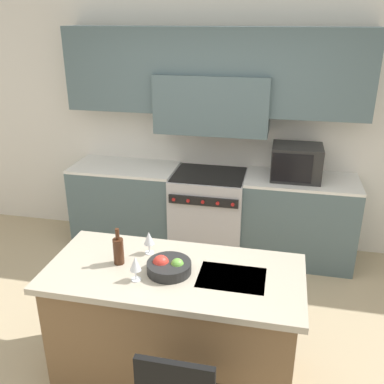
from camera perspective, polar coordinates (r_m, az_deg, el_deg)
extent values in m
plane|color=tan|center=(3.59, -3.28, -21.51)|extent=(10.00, 10.00, 0.00)
cube|color=silver|center=(4.81, 3.15, 8.64)|extent=(10.00, 0.06, 2.70)
cube|color=#4C6066|center=(4.50, 2.90, 15.80)|extent=(3.11, 0.34, 0.85)
cube|color=#4C6066|center=(4.52, 2.75, 11.67)|extent=(1.18, 0.40, 0.60)
cube|color=#4C6066|center=(5.03, -8.70, -1.77)|extent=(1.16, 0.62, 0.91)
cube|color=white|center=(4.86, -9.02, 3.27)|extent=(1.16, 0.62, 0.03)
cube|color=#4C6066|center=(4.74, 13.94, -3.78)|extent=(1.16, 0.62, 0.91)
cube|color=white|center=(4.56, 14.48, 1.52)|extent=(1.16, 0.62, 0.03)
cube|color=#B7B7BC|center=(4.77, 2.22, -2.87)|extent=(0.78, 0.66, 0.91)
cube|color=black|center=(4.59, 2.31, 2.36)|extent=(0.75, 0.61, 0.01)
cube|color=black|center=(4.34, 1.48, -1.26)|extent=(0.72, 0.02, 0.09)
cylinder|color=#B21E1E|center=(4.39, -2.45, -0.98)|extent=(0.04, 0.02, 0.04)
cylinder|color=#B21E1E|center=(4.36, -0.52, -1.15)|extent=(0.04, 0.02, 0.04)
cylinder|color=#B21E1E|center=(4.33, 1.45, -1.32)|extent=(0.04, 0.02, 0.04)
cylinder|color=#B21E1E|center=(4.31, 3.44, -1.49)|extent=(0.04, 0.02, 0.04)
cylinder|color=#B21E1E|center=(4.29, 5.45, -1.66)|extent=(0.04, 0.02, 0.04)
cube|color=black|center=(4.49, 13.74, 3.87)|extent=(0.50, 0.39, 0.35)
cube|color=black|center=(4.30, 13.17, 3.10)|extent=(0.39, 0.01, 0.29)
cube|color=brown|center=(3.21, -2.31, -17.54)|extent=(1.64, 0.75, 0.86)
cube|color=#B2A893|center=(2.94, -2.44, -10.78)|extent=(1.74, 0.81, 0.04)
cube|color=#2D2D30|center=(2.87, 5.29, -11.37)|extent=(0.44, 0.32, 0.01)
cylinder|color=#B2B2B7|center=(3.03, 5.76, -9.35)|extent=(0.02, 0.02, 0.00)
cylinder|color=#422314|center=(3.00, -9.77, -7.80)|extent=(0.07, 0.07, 0.19)
cylinder|color=#422314|center=(2.94, -9.94, -5.55)|extent=(0.03, 0.03, 0.08)
cylinder|color=white|center=(2.85, -7.45, -11.48)|extent=(0.07, 0.07, 0.01)
cylinder|color=white|center=(2.83, -7.49, -10.85)|extent=(0.01, 0.01, 0.07)
cone|color=white|center=(2.79, -7.58, -9.43)|extent=(0.07, 0.07, 0.10)
cylinder|color=white|center=(3.14, -5.69, -8.03)|extent=(0.07, 0.07, 0.01)
cylinder|color=white|center=(3.12, -5.72, -7.44)|extent=(0.01, 0.01, 0.07)
cone|color=white|center=(3.08, -5.78, -6.11)|extent=(0.07, 0.07, 0.10)
cylinder|color=black|center=(2.89, -3.07, -9.99)|extent=(0.30, 0.30, 0.07)
sphere|color=red|center=(2.89, -4.18, -9.46)|extent=(0.11, 0.11, 0.11)
sphere|color=#66A83D|center=(2.87, -1.97, -9.68)|extent=(0.09, 0.09, 0.09)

